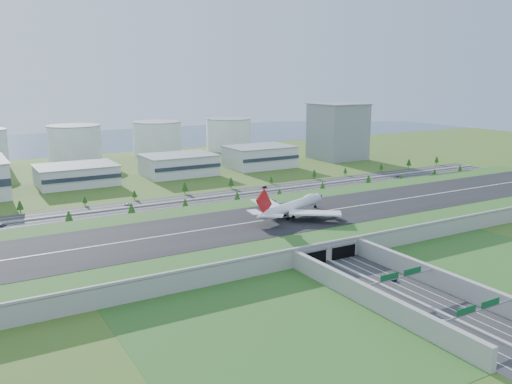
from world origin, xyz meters
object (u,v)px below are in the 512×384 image
car_7 (127,204)px  car_2 (391,278)px  car_1 (445,324)px  office_tower (338,132)px  boeing_747 (292,206)px  car_0 (363,287)px  car_4 (2,225)px  car_5 (264,187)px  car_6 (399,176)px

car_7 → car_2: bearing=18.3°
car_1 → office_tower: bearing=71.5°
boeing_747 → car_0: size_ratio=13.84×
car_4 → car_5: bearing=-106.3°
car_2 → car_4: size_ratio=1.06×
car_4 → car_0: bearing=-167.9°
office_tower → car_1: (-206.48, -317.61, -26.54)m
car_1 → car_5: bearing=88.4°
boeing_747 → car_5: boeing_747 is taller
car_0 → car_6: bearing=31.3°
car_4 → car_7: car_4 is taller
car_1 → car_7: (-40.13, 226.10, -0.12)m
car_1 → car_7: 229.63m
car_0 → office_tower: bearing=42.2°
car_0 → car_1: (2.29, -39.09, 0.11)m
office_tower → car_4: size_ratio=11.91×
car_6 → car_7: 228.30m
boeing_747 → car_1: 125.05m
office_tower → car_1: bearing=-123.0°
boeing_747 → car_5: (45.73, 105.20, -12.76)m
car_6 → car_7: (-227.85, 14.40, -0.01)m
boeing_747 → car_2: 83.42m
car_4 → car_5: size_ratio=1.11×
car_5 → car_4: bearing=-99.5°
boeing_747 → car_5: 115.42m
office_tower → car_0: (-208.77, -278.52, -26.64)m
car_2 → car_6: (173.42, 171.16, 0.06)m
car_7 → car_6: bearing=88.3°
car_0 → car_1: car_1 is taller
office_tower → car_2: (-192.18, -277.07, -26.70)m
car_5 → car_2: bearing=-30.0°
boeing_747 → car_0: boeing_747 is taller
office_tower → boeing_747: (-186.32, -194.84, -13.94)m
office_tower → car_7: bearing=-159.6°
office_tower → car_5: bearing=-147.5°
office_tower → boeing_747: 269.95m
car_1 → car_0: bearing=107.9°
boeing_747 → car_4: 163.59m
boeing_747 → car_7: (-60.29, 103.33, -12.72)m
car_0 → car_4: car_4 is taller
office_tower → car_5: size_ratio=13.18×
car_2 → car_5: bearing=-125.1°
car_0 → car_6: (190.01, 172.61, 0.00)m
car_1 → car_7: car_1 is taller
car_1 → car_7: bearing=114.6°
car_4 → car_5: 183.22m
car_4 → car_5: car_4 is taller
car_1 → car_6: car_1 is taller
car_0 → car_2: car_0 is taller
car_1 → car_6: (187.72, 211.70, -0.11)m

